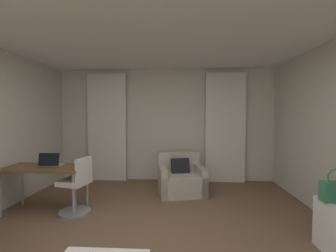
% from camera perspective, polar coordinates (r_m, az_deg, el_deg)
% --- Properties ---
extents(wall_window, '(5.12, 0.06, 2.60)m').
position_cam_1_polar(wall_window, '(5.50, -0.57, 0.20)').
color(wall_window, beige).
rests_on(wall_window, ground).
extents(ceiling, '(5.12, 6.12, 0.06)m').
position_cam_1_polar(ceiling, '(2.72, -5.35, 26.50)').
color(ceiling, white).
rests_on(ceiling, wall_left).
extents(curtain_left_panel, '(0.90, 0.06, 2.50)m').
position_cam_1_polar(curtain_left_panel, '(5.64, -14.74, -0.34)').
color(curtain_left_panel, silver).
rests_on(curtain_left_panel, ground).
extents(curtain_right_panel, '(0.90, 0.06, 2.50)m').
position_cam_1_polar(curtain_right_panel, '(5.46, 13.90, -0.42)').
color(curtain_right_panel, silver).
rests_on(curtain_right_panel, ground).
extents(armchair, '(0.99, 0.92, 0.77)m').
position_cam_1_polar(armchair, '(4.72, 3.21, -12.98)').
color(armchair, '#B2A899').
rests_on(armchair, ground).
extents(desk, '(1.23, 0.59, 0.72)m').
position_cam_1_polar(desk, '(4.23, -27.85, -9.66)').
color(desk, brown).
rests_on(desk, ground).
extents(desk_chair, '(0.48, 0.48, 0.88)m').
position_cam_1_polar(desk_chair, '(4.00, -21.48, -14.10)').
color(desk_chair, gray).
rests_on(desk_chair, ground).
extents(laptop, '(0.33, 0.26, 0.22)m').
position_cam_1_polar(laptop, '(4.20, -26.74, -8.15)').
color(laptop, '#ADADB2').
rests_on(laptop, desk).
extents(handbag_primary, '(0.30, 0.14, 0.37)m').
position_cam_1_polar(handbag_primary, '(3.23, 35.93, -12.76)').
color(handbag_primary, '#387F5B').
rests_on(handbag_primary, tv_console).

